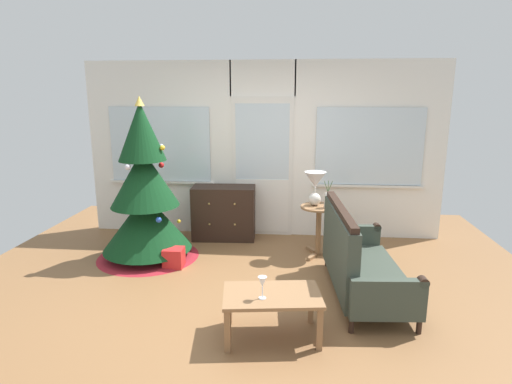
# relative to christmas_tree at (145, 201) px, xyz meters

# --- Properties ---
(ground_plane) EXTENTS (6.76, 6.76, 0.00)m
(ground_plane) POSITION_rel_christmas_tree_xyz_m (1.41, -0.98, -0.76)
(ground_plane) COLOR brown
(back_wall_with_door) EXTENTS (5.20, 0.14, 2.55)m
(back_wall_with_door) POSITION_rel_christmas_tree_xyz_m (1.41, 1.11, 0.52)
(back_wall_with_door) COLOR white
(back_wall_with_door) RESTS_ON ground
(christmas_tree) EXTENTS (1.31, 1.31, 2.06)m
(christmas_tree) POSITION_rel_christmas_tree_xyz_m (0.00, 0.00, 0.00)
(christmas_tree) COLOR #4C331E
(christmas_tree) RESTS_ON ground
(dresser_cabinet) EXTENTS (0.92, 0.48, 0.78)m
(dresser_cabinet) POSITION_rel_christmas_tree_xyz_m (0.87, 0.81, -0.37)
(dresser_cabinet) COLOR black
(dresser_cabinet) RESTS_ON ground
(settee_sofa) EXTENTS (0.83, 1.68, 0.96)m
(settee_sofa) POSITION_rel_christmas_tree_xyz_m (2.56, -0.82, -0.38)
(settee_sofa) COLOR black
(settee_sofa) RESTS_ON ground
(side_table) EXTENTS (0.50, 0.48, 0.67)m
(side_table) POSITION_rel_christmas_tree_xyz_m (2.21, 0.27, -0.28)
(side_table) COLOR #8E6642
(side_table) RESTS_ON ground
(table_lamp) EXTENTS (0.28, 0.28, 0.44)m
(table_lamp) POSITION_rel_christmas_tree_xyz_m (2.15, 0.31, 0.20)
(table_lamp) COLOR silver
(table_lamp) RESTS_ON side_table
(flower_vase) EXTENTS (0.11, 0.10, 0.35)m
(flower_vase) POSITION_rel_christmas_tree_xyz_m (2.31, 0.21, 0.03)
(flower_vase) COLOR beige
(flower_vase) RESTS_ON side_table
(coffee_table) EXTENTS (0.90, 0.63, 0.41)m
(coffee_table) POSITION_rel_christmas_tree_xyz_m (1.72, -1.71, -0.41)
(coffee_table) COLOR #8E6642
(coffee_table) RESTS_ON ground
(wine_glass) EXTENTS (0.08, 0.08, 0.20)m
(wine_glass) POSITION_rel_christmas_tree_xyz_m (1.64, -1.81, -0.21)
(wine_glass) COLOR silver
(wine_glass) RESTS_ON coffee_table
(gift_box) EXTENTS (0.24, 0.22, 0.24)m
(gift_box) POSITION_rel_christmas_tree_xyz_m (0.43, -0.30, -0.64)
(gift_box) COLOR red
(gift_box) RESTS_ON ground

